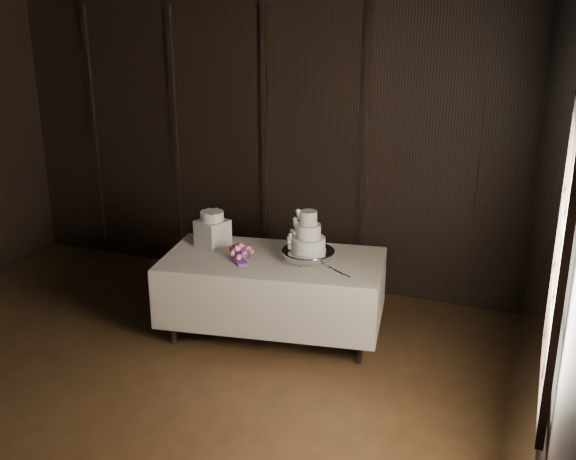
{
  "coord_description": "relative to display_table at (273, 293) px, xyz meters",
  "views": [
    {
      "loc": [
        2.83,
        -3.06,
        2.96
      ],
      "look_at": [
        0.76,
        2.21,
        1.05
      ],
      "focal_mm": 42.0,
      "sensor_mm": 36.0,
      "label": 1
    }
  ],
  "objects": [
    {
      "name": "room",
      "position": [
        -0.61,
        -2.21,
        1.08
      ],
      "size": [
        6.08,
        7.08,
        3.08
      ],
      "color": "black",
      "rests_on": "ground"
    },
    {
      "name": "display_table",
      "position": [
        0.0,
        0.0,
        0.0
      ],
      "size": [
        2.13,
        1.35,
        0.76
      ],
      "rotation": [
        0.0,
        0.0,
        0.16
      ],
      "color": "silver",
      "rests_on": "ground"
    },
    {
      "name": "box_pedestal",
      "position": [
        -0.67,
        0.11,
        0.47
      ],
      "size": [
        0.33,
        0.33,
        0.25
      ],
      "primitive_type": "cube",
      "rotation": [
        0.0,
        0.0,
        -0.34
      ],
      "color": "white",
      "rests_on": "display_table"
    },
    {
      "name": "wedding_cake",
      "position": [
        0.29,
        0.07,
        0.58
      ],
      "size": [
        0.35,
        0.31,
        0.37
      ],
      "rotation": [
        0.0,
        0.0,
        0.13
      ],
      "color": "white",
      "rests_on": "cake_stand"
    },
    {
      "name": "cake_knife",
      "position": [
        0.61,
        -0.08,
        0.35
      ],
      "size": [
        0.31,
        0.24,
        0.01
      ],
      "primitive_type": "cube",
      "rotation": [
        0.0,
        0.0,
        -0.63
      ],
      "color": "silver",
      "rests_on": "display_table"
    },
    {
      "name": "window",
      "position": [
        2.36,
        -1.71,
        1.28
      ],
      "size": [
        0.06,
        1.16,
        1.56
      ],
      "primitive_type": "cube",
      "color": "black",
      "rests_on": "room"
    },
    {
      "name": "small_cake",
      "position": [
        -0.67,
        0.11,
        0.64
      ],
      "size": [
        0.23,
        0.23,
        0.09
      ],
      "primitive_type": "cylinder",
      "rotation": [
        0.0,
        0.0,
        -0.02
      ],
      "color": "white",
      "rests_on": "box_pedestal"
    },
    {
      "name": "cake_stand",
      "position": [
        0.31,
        0.08,
        0.39
      ],
      "size": [
        0.61,
        0.61,
        0.09
      ],
      "primitive_type": "cylinder",
      "rotation": [
        0.0,
        0.0,
        0.31
      ],
      "color": "silver",
      "rests_on": "display_table"
    },
    {
      "name": "bouquet",
      "position": [
        -0.27,
        -0.11,
        0.4
      ],
      "size": [
        0.46,
        0.46,
        0.18
      ],
      "primitive_type": null,
      "rotation": [
        0.0,
        0.0,
        -0.77
      ],
      "color": "#C4575F",
      "rests_on": "display_table"
    }
  ]
}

